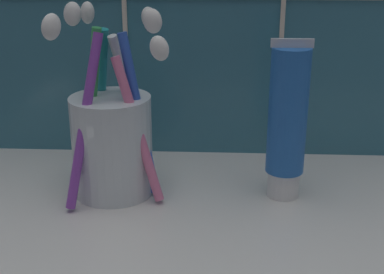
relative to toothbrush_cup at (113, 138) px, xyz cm
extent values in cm
cube|color=silver|center=(15.22, -4.17, -6.72)|extent=(68.41, 30.93, 2.00)
cylinder|color=silver|center=(-0.05, -0.04, -0.82)|extent=(7.79, 7.79, 9.80)
cylinder|color=blue|center=(2.76, -0.52, 2.43)|extent=(3.63, 1.33, 15.67)
ellipsoid|color=white|center=(4.27, -0.70, 11.28)|extent=(2.18, 1.54, 2.45)
cylinder|color=white|center=(1.65, 2.89, 2.18)|extent=(3.91, 5.43, 15.30)
ellipsoid|color=white|center=(3.18, 5.30, 10.73)|extent=(2.33, 2.64, 2.62)
cylinder|color=teal|center=(-1.55, 2.74, 2.45)|extent=(3.28, 4.18, 15.74)
ellipsoid|color=white|center=(-2.71, 4.41, 11.29)|extent=(2.29, 2.50, 2.52)
cylinder|color=green|center=(-1.97, 0.39, 2.62)|extent=(3.25, 1.72, 16.01)
ellipsoid|color=white|center=(-3.20, 0.73, 11.64)|extent=(2.26, 1.79, 2.41)
cylinder|color=purple|center=(-1.94, -2.73, 2.47)|extent=(4.04, 4.82, 15.84)
ellipsoid|color=white|center=(-3.53, -4.77, 11.32)|extent=(2.40, 2.56, 2.59)
cylinder|color=pink|center=(2.79, -1.78, 1.43)|extent=(4.97, 2.48, 13.76)
ellipsoid|color=white|center=(5.03, -2.55, 9.23)|extent=(2.56, 1.97, 2.60)
cylinder|color=white|center=(16.68, -0.04, -4.41)|extent=(3.11, 3.11, 2.64)
cylinder|color=blue|center=(16.68, -0.04, 2.92)|extent=(3.66, 3.66, 12.01)
cube|color=silver|center=(16.68, -0.04, 9.33)|extent=(3.84, 0.36, 0.80)
camera|label=1|loc=(10.09, -47.94, 18.08)|focal=50.00mm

